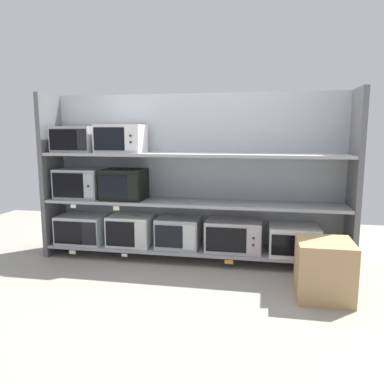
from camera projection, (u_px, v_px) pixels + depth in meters
ground at (169, 301)px, 3.05m from camera, size 7.11×6.00×0.02m
back_panel at (196, 176)px, 4.12m from camera, size 3.31×0.04×1.76m
upright_left at (52, 175)px, 4.17m from camera, size 0.05×0.44×1.76m
upright_right at (355, 182)px, 3.59m from camera, size 0.05×0.44×1.76m
shelf_0 at (192, 249)px, 4.00m from camera, size 3.11×0.44×0.03m
microwave_0 at (83, 228)px, 4.20m from camera, size 0.51×0.41×0.31m
microwave_1 at (131, 230)px, 4.09m from camera, size 0.46×0.37×0.32m
microwave_2 at (178, 233)px, 4.00m from camera, size 0.45×0.35×0.32m
microwave_3 at (234, 235)px, 3.89m from camera, size 0.57×0.38×0.32m
microwave_4 at (294, 240)px, 3.78m from camera, size 0.49×0.43×0.29m
price_tag_0 at (72, 252)px, 4.02m from camera, size 0.07×0.00×0.04m
price_tag_1 at (124, 255)px, 3.91m from camera, size 0.06×0.00×0.03m
price_tag_2 at (229, 262)px, 3.72m from camera, size 0.08×0.00×0.04m
price_tag_3 at (300, 267)px, 3.59m from camera, size 0.09×0.00×0.05m
shelf_1 at (192, 203)px, 3.92m from camera, size 3.11×0.44×0.03m
microwave_5 at (80, 183)px, 4.12m from camera, size 0.49×0.36×0.32m
microwave_6 at (124, 184)px, 4.03m from camera, size 0.45×0.37×0.33m
price_tag_4 at (73, 206)px, 3.94m from camera, size 0.06×0.00×0.04m
price_tag_5 at (116, 208)px, 3.85m from camera, size 0.07×0.00×0.04m
shelf_2 at (192, 155)px, 3.85m from camera, size 3.11×0.44×0.03m
microwave_7 at (76, 139)px, 4.05m from camera, size 0.44×0.37×0.27m
microwave_8 at (121, 139)px, 3.96m from camera, size 0.49×0.34×0.29m
shipping_carton at (324, 269)px, 3.08m from camera, size 0.44×0.44×0.48m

